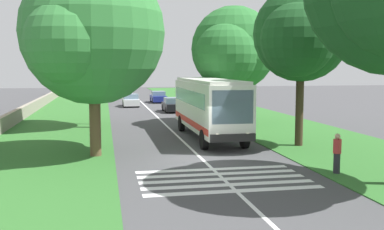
{
  "coord_description": "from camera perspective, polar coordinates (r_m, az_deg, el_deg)",
  "views": [
    {
      "loc": [
        -21.47,
        4.64,
        4.5
      ],
      "look_at": [
        5.43,
        -0.54,
        1.6
      ],
      "focal_mm": 42.72,
      "sensor_mm": 36.0,
      "label": 1
    }
  ],
  "objects": [
    {
      "name": "ground",
      "position": [
        22.42,
        1.27,
        -5.54
      ],
      "size": [
        160.0,
        160.0,
        0.0
      ],
      "primitive_type": "plane",
      "color": "#424244"
    },
    {
      "name": "grass_verge_left",
      "position": [
        36.92,
        -16.35,
        -1.17
      ],
      "size": [
        120.0,
        8.0,
        0.04
      ],
      "primitive_type": "cube",
      "color": "#2D6628",
      "rests_on": "ground"
    },
    {
      "name": "grass_verge_right",
      "position": [
        38.92,
        8.44,
        -0.63
      ],
      "size": [
        120.0,
        8.0,
        0.04
      ],
      "primitive_type": "cube",
      "color": "#2D6628",
      "rests_on": "ground"
    },
    {
      "name": "centre_line",
      "position": [
        37.04,
        -3.62,
        -0.94
      ],
      "size": [
        110.0,
        0.16,
        0.01
      ],
      "primitive_type": "cube",
      "color": "silver",
      "rests_on": "ground"
    },
    {
      "name": "coach_bus",
      "position": [
        28.76,
        2.08,
        1.34
      ],
      "size": [
        11.16,
        2.62,
        3.73
      ],
      "color": "silver",
      "rests_on": "ground"
    },
    {
      "name": "zebra_crossing",
      "position": [
        18.58,
        3.93,
        -7.98
      ],
      "size": [
        4.05,
        6.8,
        0.01
      ],
      "color": "silver",
      "rests_on": "ground"
    },
    {
      "name": "trailing_car_0",
      "position": [
        45.86,
        -2.42,
        1.24
      ],
      "size": [
        4.3,
        1.78,
        1.43
      ],
      "color": "black",
      "rests_on": "ground"
    },
    {
      "name": "trailing_car_1",
      "position": [
        52.52,
        -7.65,
        1.8
      ],
      "size": [
        4.3,
        1.78,
        1.43
      ],
      "color": "silver",
      "rests_on": "ground"
    },
    {
      "name": "trailing_car_2",
      "position": [
        57.99,
        -4.24,
        2.24
      ],
      "size": [
        4.3,
        1.78,
        1.43
      ],
      "color": "navy",
      "rests_on": "ground"
    },
    {
      "name": "roadside_tree_left_0",
      "position": [
        34.48,
        -12.72,
        12.08
      ],
      "size": [
        8.31,
        7.22,
        11.96
      ],
      "color": "brown",
      "rests_on": "grass_verge_left"
    },
    {
      "name": "roadside_tree_left_1",
      "position": [
        23.56,
        -12.51,
        9.5
      ],
      "size": [
        8.43,
        7.09,
        9.68
      ],
      "color": "brown",
      "rests_on": "grass_verge_left"
    },
    {
      "name": "roadside_tree_left_2",
      "position": [
        74.82,
        -12.33,
        7.58
      ],
      "size": [
        7.2,
        6.05,
        9.84
      ],
      "color": "#4C3826",
      "rests_on": "grass_verge_left"
    },
    {
      "name": "roadside_tree_right_1",
      "position": [
        26.38,
        13.12,
        9.48
      ],
      "size": [
        6.76,
        5.46,
        8.97
      ],
      "color": "#3D2D1E",
      "rests_on": "grass_verge_right"
    },
    {
      "name": "roadside_tree_right_2",
      "position": [
        35.83,
        4.86,
        7.89
      ],
      "size": [
        8.38,
        6.64,
        9.14
      ],
      "color": "#3D2D1E",
      "rests_on": "grass_verge_right"
    },
    {
      "name": "utility_pole",
      "position": [
        36.08,
        -11.69,
        6.06
      ],
      "size": [
        0.24,
        1.4,
        8.81
      ],
      "color": "#473828",
      "rests_on": "grass_verge_left"
    },
    {
      "name": "roadside_wall",
      "position": [
        42.24,
        -20.33,
        0.31
      ],
      "size": [
        70.0,
        0.4,
        1.04
      ],
      "primitive_type": "cube",
      "color": "gray",
      "rests_on": "grass_verge_left"
    },
    {
      "name": "pedestrian",
      "position": [
        20.12,
        17.66,
        -4.53
      ],
      "size": [
        0.34,
        0.34,
        1.69
      ],
      "color": "#26262D",
      "rests_on": "grass_verge_right"
    }
  ]
}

